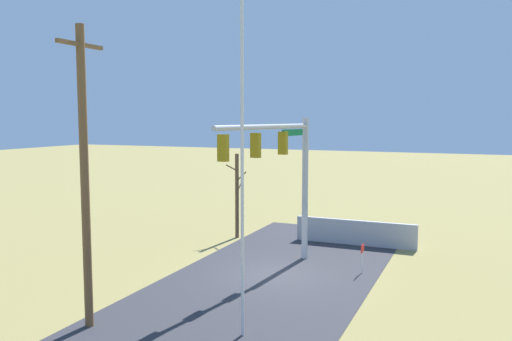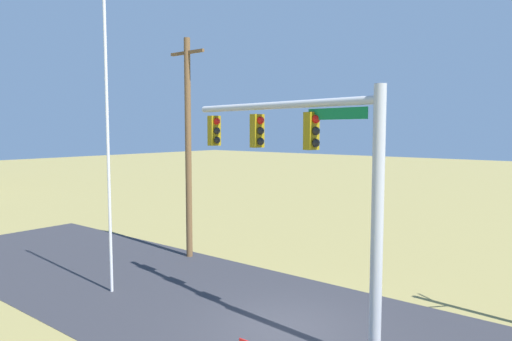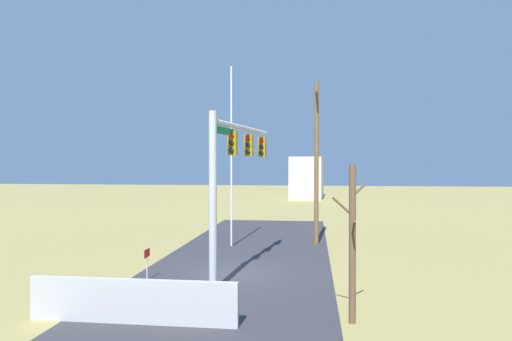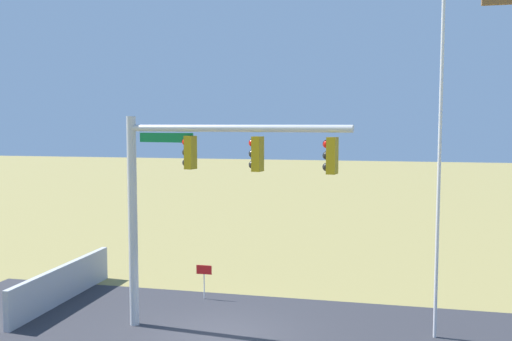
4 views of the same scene
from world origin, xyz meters
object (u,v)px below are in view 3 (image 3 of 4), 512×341
Objects in this scene: signal_mast at (233,163)px; open_sign at (147,257)px; utility_pole at (316,161)px; flagpole at (231,157)px; distant_building at (307,178)px; bare_tree at (352,242)px.

signal_mast reaches higher than open_sign.
utility_pole reaches higher than signal_mast.
flagpole is 1.08× the size of utility_pole.
flagpole reaches higher than distant_building.
bare_tree is (11.60, 5.61, -2.65)m from flagpole.
utility_pole is (-1.22, 4.68, -0.21)m from flagpole.
distant_building is (-37.35, 3.69, -2.21)m from flagpole.
signal_mast is at bearing 102.45° from open_sign.
bare_tree is 3.72× the size of open_sign.
utility_pole is at bearing 157.66° from signal_mast.
open_sign is 0.14× the size of distant_building.
signal_mast is 44.40m from distant_building.
distant_building is (-45.03, 5.66, 1.87)m from open_sign.
distant_building is (-44.30, 2.37, -1.82)m from signal_mast.
utility_pole is 11.76m from open_sign.
utility_pole is 36.19m from distant_building.
bare_tree is 8.65m from open_sign.
flagpole is 8.91m from open_sign.
flagpole is 4.84m from utility_pole.
distant_building reaches higher than bare_tree.
utility_pole is 7.54× the size of open_sign.
utility_pole is at bearing 104.65° from flagpole.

